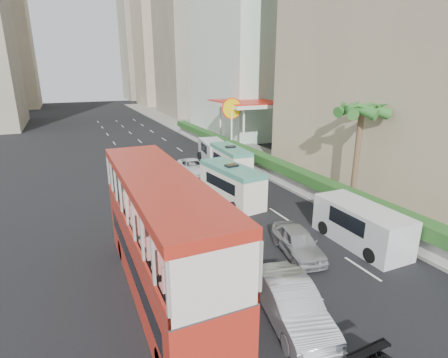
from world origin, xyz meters
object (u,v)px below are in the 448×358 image
car_silver_lane_b (297,254)px  palm_tree (356,159)px  minibus_near (231,184)px  shell_station (247,126)px  minibus_far (230,161)px  panel_van_near (361,225)px  van_asset (192,173)px  panel_van_far (214,152)px  double_decker_bus (161,237)px  car_silver_lane_a (290,322)px

car_silver_lane_b → palm_tree: bearing=38.9°
minibus_near → car_silver_lane_b: bearing=-98.7°
palm_tree → shell_station: 19.14m
minibus_far → panel_van_near: 14.43m
van_asset → minibus_far: minibus_far is taller
minibus_near → shell_station: size_ratio=0.71×
van_asset → panel_van_far: (3.37, 2.98, 1.03)m
shell_station → panel_van_near: bearing=-103.4°
double_decker_bus → minibus_near: double_decker_bus is taller
panel_van_far → shell_station: (5.72, 3.81, 1.72)m
car_silver_lane_b → panel_van_near: (3.66, -0.39, 1.04)m
minibus_far → car_silver_lane_a: bearing=-106.3°
double_decker_bus → shell_station: size_ratio=1.38×
palm_tree → car_silver_lane_a: bearing=-143.0°
car_silver_lane_a → palm_tree: (10.10, 7.61, 3.38)m
car_silver_lane_b → minibus_near: size_ratio=0.70×
van_asset → minibus_near: size_ratio=0.76×
car_silver_lane_b → minibus_near: (0.22, 8.07, 1.25)m
minibus_far → panel_van_near: (0.72, -14.41, -0.17)m
car_silver_lane_b → car_silver_lane_a: bearing=-117.2°
minibus_far → panel_van_far: 4.83m
car_silver_lane_b → panel_van_near: panel_van_near is taller
van_asset → panel_van_near: panel_van_near is taller
car_silver_lane_b → van_asset: (0.05, 15.85, 0.00)m
minibus_near → palm_tree: size_ratio=0.88×
car_silver_lane_a → minibus_near: 12.57m
car_silver_lane_a → car_silver_lane_b: (3.16, 3.98, 0.00)m
car_silver_lane_b → minibus_near: bearing=99.7°
car_silver_lane_b → panel_van_far: panel_van_far is taller
car_silver_lane_a → shell_station: (12.30, 26.61, 2.75)m
car_silver_lane_a → car_silver_lane_b: size_ratio=1.19×
van_asset → shell_station: 11.67m
minibus_far → panel_van_far: (0.47, 4.80, -0.18)m
minibus_far → shell_station: 10.72m
double_decker_bus → car_silver_lane_a: (3.70, -3.61, -2.53)m
shell_station → double_decker_bus: bearing=-124.8°
panel_van_near → shell_station: 23.73m
panel_van_near → palm_tree: bearing=51.4°
van_asset → panel_van_near: bearing=-72.7°
car_silver_lane_a → shell_station: bearing=75.7°
car_silver_lane_a → shell_station: size_ratio=0.59×
double_decker_bus → panel_van_far: size_ratio=2.14×
palm_tree → shell_station: size_ratio=0.80×
car_silver_lane_a → panel_van_far: 23.76m
minibus_near → panel_van_far: (3.20, 10.76, -0.23)m
panel_van_far → palm_tree: bearing=-68.9°
car_silver_lane_b → minibus_far: size_ratio=0.73×
minibus_near → panel_van_far: minibus_near is taller
van_asset → minibus_near: minibus_near is taller
panel_van_near → minibus_near: bearing=112.8°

